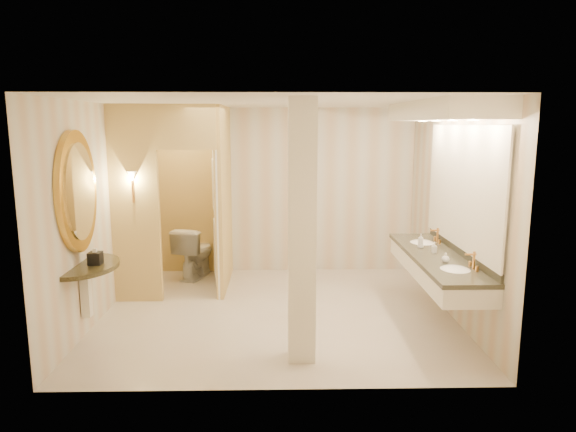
# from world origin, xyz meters

# --- Properties ---
(floor) EXTENTS (4.50, 4.50, 0.00)m
(floor) POSITION_xyz_m (0.00, 0.00, 0.00)
(floor) COLOR beige
(floor) RESTS_ON ground
(ceiling) EXTENTS (4.50, 4.50, 0.00)m
(ceiling) POSITION_xyz_m (0.00, 0.00, 2.70)
(ceiling) COLOR silver
(ceiling) RESTS_ON wall_back
(wall_back) EXTENTS (4.50, 0.02, 2.70)m
(wall_back) POSITION_xyz_m (0.00, 2.00, 1.35)
(wall_back) COLOR beige
(wall_back) RESTS_ON floor
(wall_front) EXTENTS (4.50, 0.02, 2.70)m
(wall_front) POSITION_xyz_m (0.00, -2.00, 1.35)
(wall_front) COLOR beige
(wall_front) RESTS_ON floor
(wall_left) EXTENTS (0.02, 4.00, 2.70)m
(wall_left) POSITION_xyz_m (-2.25, 0.00, 1.35)
(wall_left) COLOR beige
(wall_left) RESTS_ON floor
(wall_right) EXTENTS (0.02, 4.00, 2.70)m
(wall_right) POSITION_xyz_m (2.25, 0.00, 1.35)
(wall_right) COLOR beige
(wall_right) RESTS_ON floor
(toilet_closet) EXTENTS (1.50, 1.55, 2.70)m
(toilet_closet) POSITION_xyz_m (-1.11, 0.97, 1.39)
(toilet_closet) COLOR #EFCA7D
(toilet_closet) RESTS_ON floor
(wall_sconce) EXTENTS (0.14, 0.14, 0.42)m
(wall_sconce) POSITION_xyz_m (-1.93, 0.43, 1.73)
(wall_sconce) COLOR #C98840
(wall_sconce) RESTS_ON toilet_closet
(vanity) EXTENTS (0.75, 2.57, 2.09)m
(vanity) POSITION_xyz_m (1.98, -0.40, 1.63)
(vanity) COLOR white
(vanity) RESTS_ON floor
(console_shelf) EXTENTS (1.04, 1.04, 1.97)m
(console_shelf) POSITION_xyz_m (-2.21, -0.74, 1.35)
(console_shelf) COLOR black
(console_shelf) RESTS_ON floor
(pillar) EXTENTS (0.28, 0.28, 2.70)m
(pillar) POSITION_xyz_m (0.26, -1.34, 1.35)
(pillar) COLOR white
(pillar) RESTS_ON floor
(tissue_box) EXTENTS (0.14, 0.14, 0.14)m
(tissue_box) POSITION_xyz_m (-2.05, -0.76, 0.94)
(tissue_box) COLOR black
(tissue_box) RESTS_ON console_shelf
(toilet) EXTENTS (0.68, 0.91, 0.83)m
(toilet) POSITION_xyz_m (-1.32, 1.63, 0.41)
(toilet) COLOR white
(toilet) RESTS_ON floor
(soap_bottle_a) EXTENTS (0.07, 0.07, 0.13)m
(soap_bottle_a) POSITION_xyz_m (1.94, -0.32, 0.94)
(soap_bottle_a) COLOR beige
(soap_bottle_a) RESTS_ON vanity
(soap_bottle_b) EXTENTS (0.10, 0.10, 0.11)m
(soap_bottle_b) POSITION_xyz_m (1.93, -0.77, 0.93)
(soap_bottle_b) COLOR silver
(soap_bottle_b) RESTS_ON vanity
(soap_bottle_c) EXTENTS (0.09, 0.09, 0.19)m
(soap_bottle_c) POSITION_xyz_m (1.84, -0.07, 0.97)
(soap_bottle_c) COLOR #C6B28C
(soap_bottle_c) RESTS_ON vanity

